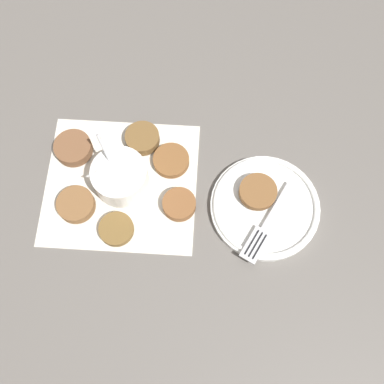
{
  "coord_description": "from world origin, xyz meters",
  "views": [
    {
      "loc": [
        -0.1,
        0.32,
        0.73
      ],
      "look_at": [
        -0.13,
        0.05,
        0.02
      ],
      "focal_mm": 42.0,
      "sensor_mm": 36.0,
      "label": 1
    }
  ],
  "objects_px": {
    "sauce_bowl": "(120,178)",
    "fork": "(264,229)",
    "fritter_on_plate": "(258,192)",
    "serving_plate": "(265,207)"
  },
  "relations": [
    {
      "from": "sauce_bowl",
      "to": "fork",
      "type": "distance_m",
      "value": 0.26
    },
    {
      "from": "fork",
      "to": "sauce_bowl",
      "type": "bearing_deg",
      "value": -26.33
    },
    {
      "from": "sauce_bowl",
      "to": "fritter_on_plate",
      "type": "height_order",
      "value": "sauce_bowl"
    },
    {
      "from": "serving_plate",
      "to": "sauce_bowl",
      "type": "bearing_deg",
      "value": -16.62
    },
    {
      "from": "fork",
      "to": "serving_plate",
      "type": "bearing_deg",
      "value": -102.91
    },
    {
      "from": "serving_plate",
      "to": "fritter_on_plate",
      "type": "xyz_separation_m",
      "value": [
        0.01,
        -0.02,
        0.02
      ]
    },
    {
      "from": "sauce_bowl",
      "to": "fritter_on_plate",
      "type": "distance_m",
      "value": 0.23
    },
    {
      "from": "serving_plate",
      "to": "fork",
      "type": "distance_m",
      "value": 0.04
    },
    {
      "from": "serving_plate",
      "to": "fritter_on_plate",
      "type": "bearing_deg",
      "value": -63.94
    },
    {
      "from": "fritter_on_plate",
      "to": "fork",
      "type": "height_order",
      "value": "fritter_on_plate"
    }
  ]
}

